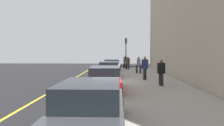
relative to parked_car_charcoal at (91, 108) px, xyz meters
The scene contains 15 objects.
ground_plane 11.01m from the parked_car_charcoal, ahead, with size 56.00×56.00×0.00m, color black.
sidewalk 11.48m from the parked_car_charcoal, 16.59° to the right, with size 28.00×4.60×0.15m, color #A39E93.
lane_stripe_centre 11.47m from the parked_car_charcoal, 16.39° to the left, with size 28.00×0.14×0.01m, color gold.
snow_bank_curb 16.31m from the parked_car_charcoal, ahead, with size 8.26×0.56×0.22m, color white.
parked_car_charcoal is the anchor object (origin of this frame).
parked_car_red 6.25m from the parked_car_charcoal, ahead, with size 4.82×2.04×1.51m.
parked_car_black 12.95m from the parked_car_charcoal, ahead, with size 4.54×2.00×1.51m.
parked_car_white 19.07m from the parked_car_charcoal, ahead, with size 4.19×2.03×1.51m.
pedestrian_brown_coat 21.57m from the parked_car_charcoal, ahead, with size 0.50×0.53×1.67m.
pedestrian_navy_coat 11.50m from the parked_car_charcoal, 14.49° to the right, with size 0.60×0.57×1.86m.
pedestrian_black_coat 8.78m from the parked_car_charcoal, 23.90° to the right, with size 0.56×0.49×1.72m.
pedestrian_blue_coat 23.46m from the parked_car_charcoal, ahead, with size 0.54×0.57×1.80m.
pedestrian_grey_coat 16.56m from the parked_car_charcoal, ahead, with size 0.53×0.57×1.75m.
traffic_light_pole 22.32m from the parked_car_charcoal, ahead, with size 0.35×0.26×4.06m.
rolling_suitcase 23.85m from the parked_car_charcoal, ahead, with size 0.34×0.22×0.95m.
Camera 1 is at (-16.79, -0.81, 2.31)m, focal length 33.87 mm.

